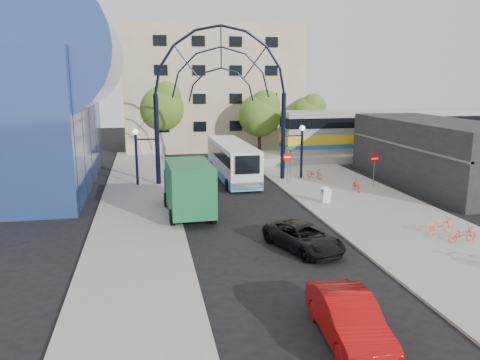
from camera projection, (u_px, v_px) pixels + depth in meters
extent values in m
plane|color=black|center=(266.00, 240.00, 23.95)|extent=(120.00, 120.00, 0.00)
cube|color=gray|center=(374.00, 210.00, 29.31)|extent=(8.00, 56.00, 0.12)
cube|color=gray|center=(138.00, 214.00, 28.43)|extent=(5.00, 50.00, 0.12)
cylinder|color=black|center=(157.00, 140.00, 35.65)|extent=(0.36, 0.36, 7.00)
cylinder|color=black|center=(283.00, 137.00, 37.59)|extent=(0.36, 0.36, 7.00)
cylinder|color=black|center=(137.00, 160.00, 35.66)|extent=(0.20, 0.20, 4.00)
cylinder|color=black|center=(302.00, 155.00, 38.21)|extent=(0.20, 0.20, 4.00)
sphere|color=white|center=(135.00, 132.00, 35.20)|extent=(0.44, 0.44, 0.44)
sphere|color=white|center=(302.00, 128.00, 37.75)|extent=(0.44, 0.44, 0.44)
cylinder|color=slate|center=(287.00, 170.00, 36.11)|extent=(0.06, 0.06, 2.20)
cylinder|color=red|center=(288.00, 157.00, 35.90)|extent=(0.80, 0.04, 0.80)
cube|color=white|center=(288.00, 157.00, 35.87)|extent=(0.55, 0.02, 0.12)
cylinder|color=slate|center=(374.00, 172.00, 35.40)|extent=(0.06, 0.06, 2.20)
cylinder|color=red|center=(375.00, 159.00, 35.18)|extent=(0.76, 0.04, 0.76)
cube|color=white|center=(375.00, 159.00, 35.16)|extent=(0.55, 0.02, 0.12)
cylinder|color=slate|center=(290.00, 164.00, 36.70)|extent=(0.05, 0.05, 2.80)
cube|color=#146626|center=(291.00, 148.00, 36.43)|extent=(0.70, 0.03, 0.18)
cube|color=#146626|center=(290.00, 151.00, 36.48)|extent=(0.03, 0.70, 0.18)
cube|color=white|center=(327.00, 196.00, 30.45)|extent=(0.55, 0.26, 0.99)
cube|color=white|center=(325.00, 195.00, 30.79)|extent=(0.55, 0.26, 0.99)
cube|color=#1E59A5|center=(326.00, 190.00, 30.56)|extent=(0.55, 0.42, 0.14)
cylinder|color=#2D478A|center=(56.00, 52.00, 33.89)|extent=(9.00, 16.00, 9.00)
cube|color=black|center=(435.00, 153.00, 36.09)|extent=(6.00, 16.00, 5.00)
cube|color=tan|center=(210.00, 88.00, 56.39)|extent=(20.00, 12.00, 14.00)
cube|color=gray|center=(399.00, 154.00, 48.81)|extent=(32.00, 5.00, 0.80)
cube|color=#B7B7BC|center=(400.00, 130.00, 48.28)|extent=(25.00, 3.00, 4.20)
cube|color=gold|center=(400.00, 136.00, 48.40)|extent=(25.10, 3.05, 0.90)
cube|color=black|center=(401.00, 121.00, 48.07)|extent=(25.05, 3.05, 1.00)
cube|color=#1E59A5|center=(400.00, 143.00, 48.55)|extent=(25.10, 3.05, 0.35)
cylinder|color=#382314|center=(260.00, 145.00, 49.75)|extent=(0.36, 0.36, 2.52)
sphere|color=#2A5C18|center=(260.00, 115.00, 49.10)|extent=(4.48, 4.48, 4.48)
sphere|color=#2A5C18|center=(265.00, 105.00, 48.67)|extent=(3.08, 3.08, 3.08)
cylinder|color=#382314|center=(163.00, 140.00, 51.61)|extent=(0.36, 0.36, 2.88)
sphere|color=#2A5C18|center=(162.00, 108.00, 50.87)|extent=(5.12, 5.12, 5.12)
sphere|color=#2A5C18|center=(166.00, 96.00, 50.41)|extent=(3.52, 3.52, 3.52)
cylinder|color=#382314|center=(307.00, 142.00, 52.85)|extent=(0.36, 0.36, 2.34)
sphere|color=#2A5C18|center=(308.00, 116.00, 52.24)|extent=(4.16, 4.16, 4.16)
sphere|color=#2A5C18|center=(313.00, 107.00, 51.83)|extent=(2.86, 2.86, 2.86)
cube|color=white|center=(232.00, 159.00, 38.35)|extent=(2.58, 10.82, 2.72)
cube|color=#579DC2|center=(232.00, 173.00, 38.59)|extent=(2.61, 10.83, 0.66)
cube|color=black|center=(232.00, 152.00, 38.23)|extent=(2.63, 10.61, 0.84)
cube|color=black|center=(248.00, 165.00, 33.03)|extent=(1.77, 0.16, 1.31)
cube|color=black|center=(221.00, 151.00, 43.48)|extent=(2.25, 0.21, 1.50)
cylinder|color=black|center=(212.00, 167.00, 41.55)|extent=(0.28, 0.90, 0.90)
cylinder|color=black|center=(238.00, 166.00, 42.04)|extent=(0.28, 0.90, 0.90)
cylinder|color=black|center=(228.00, 184.00, 34.55)|extent=(0.28, 0.90, 0.90)
cylinder|color=black|center=(258.00, 183.00, 35.04)|extent=(0.28, 0.90, 0.90)
cube|color=black|center=(184.00, 189.00, 30.31)|extent=(2.42, 2.52, 2.24)
cube|color=black|center=(182.00, 178.00, 31.37)|extent=(2.03, 0.17, 1.02)
cube|color=#1A6436|center=(190.00, 187.00, 27.24)|extent=(2.60, 4.76, 2.85)
cylinder|color=black|center=(166.00, 200.00, 29.89)|extent=(0.30, 0.98, 0.98)
cylinder|color=black|center=(203.00, 198.00, 30.42)|extent=(0.30, 0.98, 0.98)
cylinder|color=black|center=(172.00, 218.00, 26.12)|extent=(0.30, 0.98, 0.98)
cylinder|color=black|center=(213.00, 215.00, 26.65)|extent=(0.30, 0.98, 0.98)
imported|color=black|center=(304.00, 237.00, 22.46)|extent=(3.51, 4.99, 1.27)
imported|color=#99090A|center=(349.00, 319.00, 14.60)|extent=(1.88, 4.63, 1.49)
imported|color=red|center=(314.00, 173.00, 38.19)|extent=(1.31, 1.67, 0.85)
imported|color=red|center=(357.00, 185.00, 33.77)|extent=(0.62, 1.62, 0.95)
imported|color=orange|center=(440.00, 225.00, 24.63)|extent=(1.64, 0.58, 0.86)
imported|color=#D14029|center=(462.00, 234.00, 23.22)|extent=(1.64, 0.68, 0.84)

